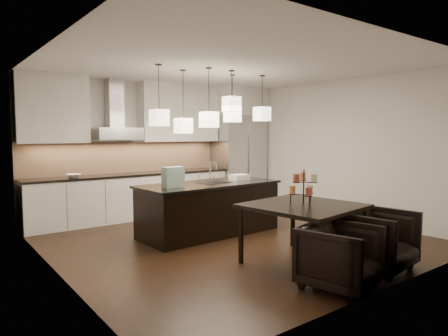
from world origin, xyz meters
TOP-DOWN VIEW (x-y plane):
  - floor at (0.00, 0.00)m, footprint 5.50×5.50m
  - ceiling at (0.00, 0.00)m, footprint 5.50×5.50m
  - wall_back at (0.00, 2.76)m, footprint 5.50×0.02m
  - wall_front at (0.00, -2.76)m, footprint 5.50×0.02m
  - wall_left at (-2.76, 0.00)m, footprint 0.02×5.50m
  - wall_right at (2.76, 0.00)m, footprint 0.02×5.50m
  - refrigerator at (2.10, 2.38)m, footprint 1.20×0.72m
  - fridge_panel at (2.10, 2.38)m, footprint 1.26×0.72m
  - lower_cabinets at (-0.62, 2.43)m, footprint 4.21×0.62m
  - countertop at (-0.62, 2.43)m, footprint 4.21×0.66m
  - backsplash at (-0.62, 2.73)m, footprint 4.21×0.02m
  - upper_cab_left at (-2.10, 2.57)m, footprint 1.25×0.35m
  - upper_cab_right at (0.55, 2.57)m, footprint 1.85×0.35m
  - hood_canopy at (-0.93, 2.48)m, footprint 0.90×0.52m
  - hood_chimney at (-0.93, 2.59)m, footprint 0.30×0.28m
  - fruit_bowl at (-1.82, 2.38)m, footprint 0.34×0.34m
  - island_body at (-0.11, 0.46)m, footprint 2.43×1.06m
  - island_top at (-0.11, 0.46)m, footprint 2.51×1.14m
  - faucet at (-0.02, 0.56)m, footprint 0.11×0.23m
  - tote_bag at (-0.89, 0.34)m, footprint 0.33×0.19m
  - food_container at (0.60, 0.53)m, footprint 0.34×0.24m
  - dining_table at (-0.03, -1.58)m, footprint 1.48×1.48m
  - candelabra at (-0.03, -1.58)m, footprint 0.43×0.43m
  - candle_a at (0.12, -1.56)m, footprint 0.09×0.09m
  - candle_b at (-0.12, -1.46)m, footprint 0.09×0.09m
  - candle_c at (-0.09, -1.71)m, footprint 0.09×0.09m
  - candle_d at (0.08, -1.47)m, footprint 0.09×0.09m
  - candle_e at (-0.17, -1.58)m, footprint 0.09×0.09m
  - candle_f at (0.01, -1.71)m, footprint 0.09×0.09m
  - armchair_left at (-0.36, -2.42)m, footprint 0.94×0.96m
  - armchair_right at (0.56, -2.30)m, footprint 0.91×0.93m
  - pendant_a at (-1.02, 0.54)m, footprint 0.24×0.24m
  - pendant_b at (-0.43, 0.79)m, footprint 0.24×0.24m
  - pendant_c at (0.27, 0.34)m, footprint 0.24×0.24m
  - pendant_d at (0.58, 0.72)m, footprint 0.24×0.24m
  - pendant_e at (1.07, 0.45)m, footprint 0.24×0.24m
  - pendant_f at (-0.20, 0.34)m, footprint 0.24×0.24m

SIDE VIEW (x-z plane):
  - floor at x=0.00m, z-range -0.02..0.00m
  - armchair_left at x=-0.36m, z-range 0.00..0.72m
  - armchair_right at x=0.56m, z-range 0.00..0.76m
  - dining_table at x=-0.03m, z-range 0.00..0.79m
  - island_body at x=-0.11m, z-range 0.00..0.84m
  - lower_cabinets at x=-0.62m, z-range 0.00..0.88m
  - island_top at x=-0.11m, z-range 0.84..0.88m
  - countertop at x=-0.62m, z-range 0.88..0.92m
  - food_container at x=0.60m, z-range 0.88..0.98m
  - fruit_bowl at x=-1.82m, z-range 0.92..0.98m
  - candle_a at x=0.12m, z-range 0.93..1.03m
  - candle_b at x=-0.12m, z-range 0.93..1.03m
  - candle_c at x=-0.09m, z-range 0.93..1.03m
  - candelabra at x=-0.03m, z-range 0.79..1.26m
  - tote_bag at x=-0.89m, z-range 0.88..1.21m
  - faucet at x=-0.02m, z-range 0.88..1.24m
  - refrigerator at x=2.10m, z-range 0.00..2.15m
  - candle_d at x=0.08m, z-range 1.10..1.20m
  - candle_e at x=-0.17m, z-range 1.10..1.20m
  - candle_f at x=0.01m, z-range 1.10..1.20m
  - backsplash at x=-0.62m, z-range 0.92..1.55m
  - wall_back at x=0.00m, z-range 0.00..2.80m
  - wall_front at x=0.00m, z-range 0.00..2.80m
  - wall_left at x=-2.76m, z-range 0.00..2.80m
  - wall_right at x=2.76m, z-range 0.00..2.80m
  - hood_canopy at x=-0.93m, z-range 1.60..1.84m
  - pendant_b at x=-0.43m, z-range 1.73..1.99m
  - pendant_f at x=-0.20m, z-range 1.82..2.08m
  - pendant_a at x=-1.02m, z-range 1.84..2.10m
  - pendant_d at x=0.58m, z-range 1.93..2.19m
  - pendant_e at x=1.07m, z-range 1.96..2.22m
  - upper_cab_left at x=-2.10m, z-range 1.55..2.80m
  - upper_cab_right at x=0.55m, z-range 1.55..2.80m
  - pendant_c at x=0.27m, z-range 2.10..2.36m
  - hood_chimney at x=-0.93m, z-range 1.84..2.80m
  - fridge_panel at x=2.10m, z-range 2.15..2.80m
  - ceiling at x=0.00m, z-range 2.80..2.82m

